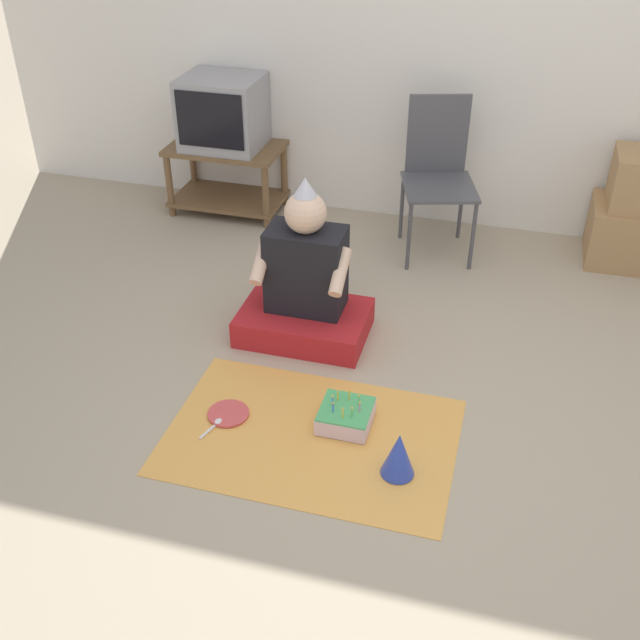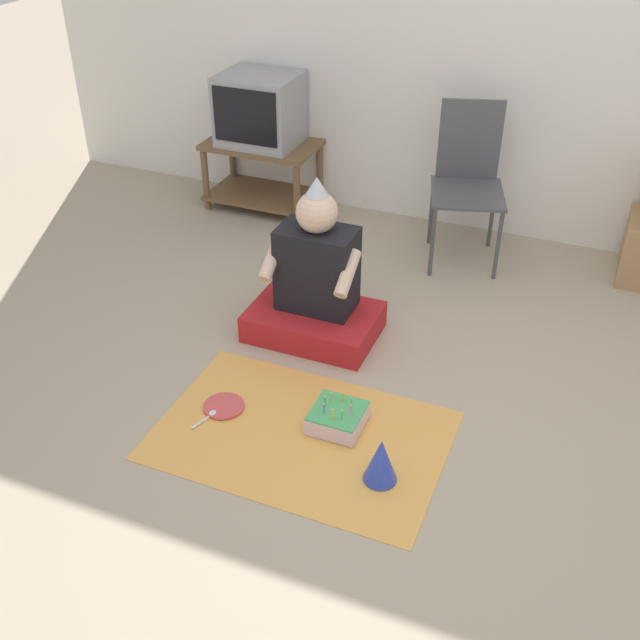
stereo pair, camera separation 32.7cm
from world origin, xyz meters
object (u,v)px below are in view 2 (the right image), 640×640
object	(u,v)px
tv	(260,109)
folding_chair	(468,174)
party_hat_blue	(381,460)
person_seated	(315,287)
paper_plate	(224,406)
birthday_cake	(338,417)

from	to	relation	value
tv	folding_chair	distance (m)	1.40
party_hat_blue	person_seated	bearing A→B (deg)	126.49
person_seated	paper_plate	world-z (taller)	person_seated
paper_plate	folding_chair	bearing A→B (deg)	71.23
person_seated	party_hat_blue	distance (m)	1.08
birthday_cake	paper_plate	world-z (taller)	birthday_cake
party_hat_blue	folding_chair	bearing A→B (deg)	94.66
tv	party_hat_blue	xyz separation A→B (m)	(1.54, -2.12, -0.56)
tv	paper_plate	xyz separation A→B (m)	(0.76, -1.97, -0.65)
person_seated	paper_plate	distance (m)	0.77
person_seated	party_hat_blue	xyz separation A→B (m)	(0.64, -0.86, -0.16)
tv	party_hat_blue	size ratio (longest dim) A/B	2.43
tv	folding_chair	xyz separation A→B (m)	(1.38, -0.15, -0.16)
birthday_cake	party_hat_blue	size ratio (longest dim) A/B	1.11
folding_chair	party_hat_blue	xyz separation A→B (m)	(0.16, -1.97, -0.40)
folding_chair	birthday_cake	size ratio (longest dim) A/B	4.04
tv	person_seated	xyz separation A→B (m)	(0.90, -1.26, -0.40)
person_seated	birthday_cake	bearing A→B (deg)	-59.82
folding_chair	person_seated	xyz separation A→B (m)	(-0.48, -1.11, -0.24)
paper_plate	birthday_cake	bearing A→B (deg)	9.19
paper_plate	tv	bearing A→B (deg)	111.16
person_seated	paper_plate	bearing A→B (deg)	-101.25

